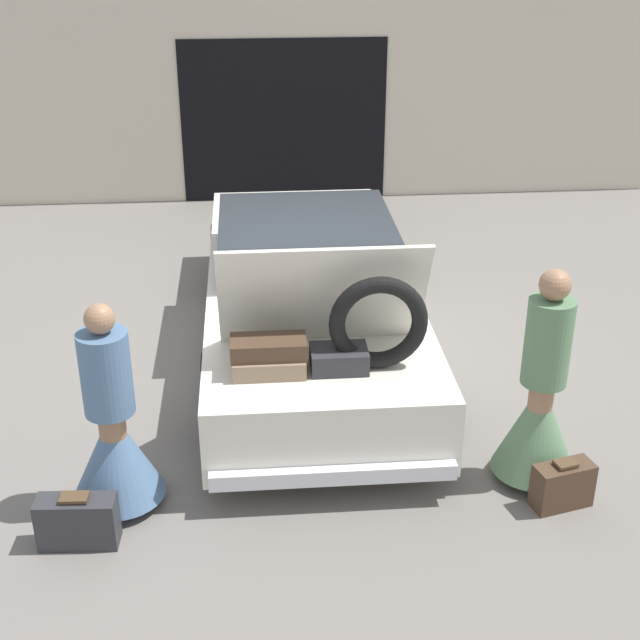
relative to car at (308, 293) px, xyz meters
The scene contains 7 objects.
ground_plane 0.57m from the car, 100.43° to the left, with size 40.00×40.00×0.00m, color slate.
garage_wall_back 4.73m from the car, 90.01° to the left, with size 12.00×0.14×2.80m.
car is the anchor object (origin of this frame).
person_left 2.73m from the car, 123.70° to the right, with size 0.65×0.65×1.56m.
person_right 2.69m from the car, 55.79° to the right, with size 0.62×0.62×1.68m.
suitcase_beside_left_person 3.24m from the car, 122.64° to the right, with size 0.54×0.23×0.39m.
suitcase_beside_right_person 3.07m from the car, 57.86° to the right, with size 0.46×0.29×0.37m.
Camera 1 is at (-0.52, -7.57, 3.97)m, focal length 50.00 mm.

